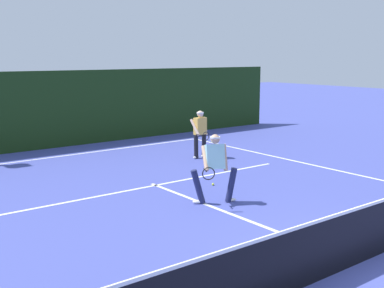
% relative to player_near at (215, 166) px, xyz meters
% --- Properties ---
extents(ground_plane, '(80.00, 80.00, 0.00)m').
position_rel_player_near_xyz_m(ground_plane, '(-0.24, -4.05, -0.90)').
color(ground_plane, '#424CA1').
extents(court_line_baseline_far, '(10.59, 0.10, 0.01)m').
position_rel_player_near_xyz_m(court_line_baseline_far, '(-0.24, 7.33, -0.90)').
color(court_line_baseline_far, white).
rests_on(court_line_baseline_far, ground_plane).
extents(court_line_service, '(8.63, 0.10, 0.01)m').
position_rel_player_near_xyz_m(court_line_service, '(-0.24, 2.15, -0.90)').
color(court_line_service, white).
rests_on(court_line_service, ground_plane).
extents(court_line_centre, '(0.10, 6.40, 0.01)m').
position_rel_player_near_xyz_m(court_line_centre, '(-0.24, -0.85, -0.90)').
color(court_line_centre, white).
rests_on(court_line_centre, ground_plane).
extents(tennis_net, '(11.60, 0.09, 1.10)m').
position_rel_player_near_xyz_m(tennis_net, '(-0.24, -4.05, -0.39)').
color(tennis_net, '#1E4723').
rests_on(tennis_net, ground_plane).
extents(player_near, '(1.18, 0.82, 1.64)m').
position_rel_player_near_xyz_m(player_near, '(0.00, 0.00, 0.00)').
color(player_near, '#1E234C').
rests_on(player_near, ground_plane).
extents(player_far, '(0.72, 0.84, 1.61)m').
position_rel_player_near_xyz_m(player_far, '(2.89, 4.20, -0.02)').
color(player_far, black).
rests_on(player_far, ground_plane).
extents(tennis_ball, '(0.07, 0.07, 0.07)m').
position_rel_player_near_xyz_m(tennis_ball, '(0.97, 1.21, -0.87)').
color(tennis_ball, '#D1E033').
rests_on(tennis_ball, ground_plane).
extents(back_fence_windscreen, '(21.40, 0.12, 2.87)m').
position_rel_player_near_xyz_m(back_fence_windscreen, '(-0.24, 8.99, 0.54)').
color(back_fence_windscreen, '#193313').
rests_on(back_fence_windscreen, ground_plane).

